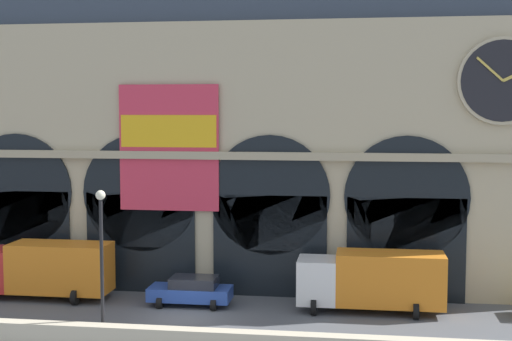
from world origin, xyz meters
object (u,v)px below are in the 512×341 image
object	(u,v)px
box_truck_midwest	(45,268)
car_center	(191,291)
box_truck_mideast	(372,280)
street_lamp_quayside	(101,246)

from	to	relation	value
box_truck_midwest	car_center	world-z (taller)	box_truck_midwest
box_truck_mideast	car_center	bearing A→B (deg)	-179.15
street_lamp_quayside	box_truck_midwest	bearing A→B (deg)	130.78
box_truck_mideast	street_lamp_quayside	distance (m)	14.07
box_truck_midwest	street_lamp_quayside	world-z (taller)	street_lamp_quayside
box_truck_midwest	box_truck_mideast	distance (m)	17.91
box_truck_midwest	car_center	bearing A→B (deg)	-1.53
box_truck_mideast	box_truck_midwest	bearing A→B (deg)	179.74
car_center	box_truck_mideast	world-z (taller)	box_truck_mideast
box_truck_mideast	street_lamp_quayside	size ratio (longest dim) A/B	1.09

